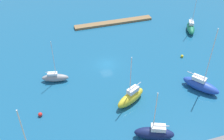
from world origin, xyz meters
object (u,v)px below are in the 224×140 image
Objects in this scene: sailboat_gray_near_pier at (55,77)px; pier_dock at (114,22)px; sailboat_navy_center_basin at (154,133)px; sailboat_blue_far_south at (201,85)px; mooring_buoy_yellow at (182,56)px; sailboat_green_east_end at (191,27)px; sailboat_yellow_inner_mooring at (131,97)px; mooring_buoy_red at (40,115)px.

pier_dock is at bearing 61.36° from sailboat_gray_near_pier.
pier_dock is 2.29× the size of sailboat_navy_center_basin.
sailboat_gray_near_pier is 0.69× the size of sailboat_blue_far_south.
sailboat_blue_far_south is (-8.03, 31.91, 0.91)m from pier_dock.
mooring_buoy_yellow is at bearing 13.91° from sailboat_gray_near_pier.
mooring_buoy_yellow is (8.25, 10.50, -0.80)m from sailboat_green_east_end.
mooring_buoy_red is (16.54, -1.41, -0.94)m from sailboat_yellow_inner_mooring.
pier_dock is 28.29m from sailboat_gray_near_pier.
sailboat_navy_center_basin is at bearing 149.42° from mooring_buoy_red.
sailboat_yellow_inner_mooring is 13.81× the size of mooring_buoy_red.
sailboat_green_east_end reaches higher than sailboat_gray_near_pier.
sailboat_blue_far_south reaches higher than sailboat_yellow_inner_mooring.
sailboat_navy_center_basin is 38.34m from sailboat_green_east_end.
pier_dock is 1.90× the size of sailboat_green_east_end.
sailboat_yellow_inner_mooring is 1.10× the size of sailboat_gray_near_pier.
pier_dock is at bearing 158.79° from sailboat_blue_far_south.
mooring_buoy_red is at bearing 52.51° from pier_dock.
sailboat_gray_near_pier is 14.39× the size of mooring_buoy_yellow.
pier_dock is 2.15× the size of sailboat_yellow_inner_mooring.
sailboat_navy_center_basin reaches higher than mooring_buoy_yellow.
sailboat_navy_center_basin is at bearing -14.63° from sailboat_green_east_end.
sailboat_yellow_inner_mooring is 14.46m from sailboat_blue_far_south.
sailboat_gray_near_pier is at bearing -147.50° from sailboat_blue_far_south.
sailboat_gray_near_pier is 29.33m from mooring_buoy_yellow.
pier_dock is at bearing -127.49° from mooring_buoy_red.
mooring_buoy_red is (30.99, -1.98, -0.84)m from sailboat_blue_far_south.
mooring_buoy_yellow is at bearing -107.46° from sailboat_navy_center_basin.
sailboat_gray_near_pier reaches higher than mooring_buoy_red.
sailboat_navy_center_basin is 12.98× the size of mooring_buoy_red.
sailboat_green_east_end is at bearing -167.51° from sailboat_yellow_inner_mooring.
mooring_buoy_red is (3.84, 9.08, -0.53)m from sailboat_gray_near_pier.
sailboat_green_east_end is (-24.87, -21.00, -0.18)m from sailboat_yellow_inner_mooring.
sailboat_yellow_inner_mooring is 16.63m from mooring_buoy_red.
sailboat_navy_center_basin reaches higher than mooring_buoy_red.
mooring_buoy_red is at bearing -99.02° from sailboat_gray_near_pier.
sailboat_navy_center_basin is at bearing 50.75° from mooring_buoy_yellow.
sailboat_navy_center_basin is 1.03× the size of sailboat_gray_near_pier.
mooring_buoy_red is at bearing -32.54° from sailboat_yellow_inner_mooring.
pier_dock is 2.36× the size of sailboat_gray_near_pier.
sailboat_gray_near_pier is 29.32m from sailboat_blue_far_south.
pier_dock is 33.96× the size of mooring_buoy_yellow.
sailboat_green_east_end reaches higher than mooring_buoy_red.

